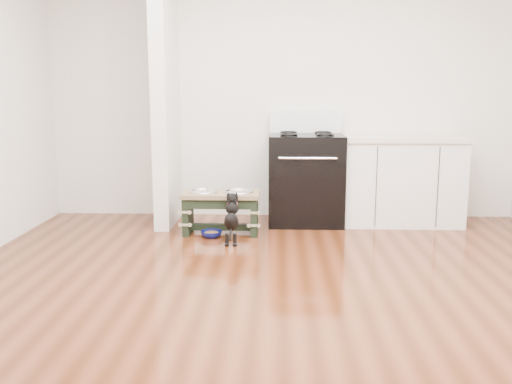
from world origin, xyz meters
The scene contains 8 objects.
ground centered at (0.00, 0.00, 0.00)m, with size 5.00×5.00×0.00m, color #451E0C.
room_shell centered at (0.00, 0.00, 1.62)m, with size 5.00×5.00×5.00m.
partition_wall centered at (-1.18, 2.10, 1.35)m, with size 0.15×0.80×2.70m, color silver.
oven_range centered at (0.25, 2.16, 0.48)m, with size 0.76×0.69×1.14m.
cabinet_run centered at (1.23, 2.18, 0.45)m, with size 1.24×0.64×0.91m.
dog_feeder centered at (-0.58, 1.67, 0.29)m, with size 0.74×0.39×0.42m.
puppy centered at (-0.45, 1.33, 0.25)m, with size 0.13×0.38×0.45m.
floor_bowl centered at (-0.66, 1.51, 0.03)m, with size 0.22×0.22×0.06m.
Camera 1 is at (-0.03, -3.69, 1.40)m, focal length 40.00 mm.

